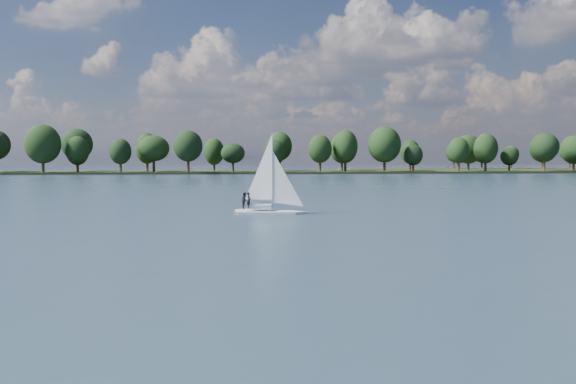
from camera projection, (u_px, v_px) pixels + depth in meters
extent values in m
plane|color=#233342|center=(247.00, 187.00, 118.71)|extent=(700.00, 700.00, 0.00)
cube|color=black|center=(232.00, 173.00, 229.86)|extent=(660.00, 40.00, 1.50)
cube|color=silver|center=(267.00, 214.00, 62.37)|extent=(6.40, 2.38, 0.74)
cube|color=silver|center=(267.00, 207.00, 62.33)|extent=(1.94, 1.29, 0.46)
cylinder|color=#B5B5BD|center=(267.00, 171.00, 62.15)|extent=(0.11, 0.11, 7.36)
imported|color=black|center=(249.00, 200.00, 62.24)|extent=(0.44, 0.62, 1.59)
imported|color=black|center=(245.00, 201.00, 61.78)|extent=(0.67, 0.83, 1.59)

